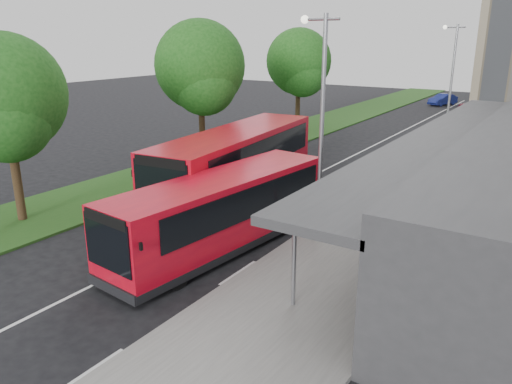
% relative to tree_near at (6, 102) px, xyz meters
% --- Properties ---
extents(ground, '(120.00, 120.00, 0.00)m').
position_rel_tree_near_xyz_m(ground, '(7.01, 2.95, -4.93)').
color(ground, black).
rests_on(ground, ground).
extents(pavement, '(5.00, 80.00, 0.15)m').
position_rel_tree_near_xyz_m(pavement, '(13.01, 22.95, -4.86)').
color(pavement, slate).
rests_on(pavement, ground).
extents(grass_verge, '(5.00, 80.00, 0.10)m').
position_rel_tree_near_xyz_m(grass_verge, '(0.01, 22.95, -4.88)').
color(grass_verge, '#1C4917').
rests_on(grass_verge, ground).
extents(lane_centre_line, '(0.12, 70.00, 0.01)m').
position_rel_tree_near_xyz_m(lane_centre_line, '(7.01, 17.95, -4.93)').
color(lane_centre_line, silver).
rests_on(lane_centre_line, ground).
extents(kerb_dashes, '(0.12, 56.00, 0.01)m').
position_rel_tree_near_xyz_m(kerb_dashes, '(10.31, 21.95, -4.93)').
color(kerb_dashes, silver).
rests_on(kerb_dashes, ground).
extents(tree_near, '(4.75, 4.75, 7.64)m').
position_rel_tree_near_xyz_m(tree_near, '(0.00, 0.00, 0.00)').
color(tree_near, '#301D13').
rests_on(tree_near, ground).
extents(tree_mid, '(5.22, 5.22, 8.39)m').
position_rel_tree_near_xyz_m(tree_mid, '(-0.00, 12.00, 0.49)').
color(tree_mid, '#301D13').
rests_on(tree_mid, ground).
extents(tree_far, '(5.01, 5.01, 8.05)m').
position_rel_tree_near_xyz_m(tree_far, '(-0.00, 24.00, 0.26)').
color(tree_far, '#301D13').
rests_on(tree_far, ground).
extents(lamp_post_near, '(1.44, 0.28, 8.00)m').
position_rel_tree_near_xyz_m(lamp_post_near, '(11.13, 4.95, -0.21)').
color(lamp_post_near, gray).
rests_on(lamp_post_near, pavement).
extents(lamp_post_far, '(1.44, 0.28, 8.00)m').
position_rel_tree_near_xyz_m(lamp_post_far, '(11.13, 24.95, -0.21)').
color(lamp_post_far, gray).
rests_on(lamp_post_far, pavement).
extents(bus_main, '(3.40, 9.78, 2.71)m').
position_rel_tree_near_xyz_m(bus_main, '(8.72, 2.23, -3.54)').
color(bus_main, red).
rests_on(bus_main, ground).
extents(bus_second, '(4.05, 11.65, 3.24)m').
position_rel_tree_near_xyz_m(bus_second, '(5.76, 7.36, -3.27)').
color(bus_second, red).
rests_on(bus_second, ground).
extents(litter_bin, '(0.49, 0.49, 0.80)m').
position_rel_tree_near_xyz_m(litter_bin, '(12.15, 13.02, -4.38)').
color(litter_bin, '#311E14').
rests_on(litter_bin, pavement).
extents(bollard, '(0.18, 0.18, 0.98)m').
position_rel_tree_near_xyz_m(bollard, '(12.01, 20.87, -4.29)').
color(bollard, '#FFAC0D').
rests_on(bollard, pavement).
extents(car_near, '(2.01, 3.61, 1.16)m').
position_rel_tree_near_xyz_m(car_near, '(9.28, 41.04, -4.35)').
color(car_near, '#540C1C').
rests_on(car_near, ground).
extents(car_far, '(2.63, 3.98, 1.24)m').
position_rel_tree_near_xyz_m(car_far, '(5.81, 47.18, -4.31)').
color(car_far, navy).
rests_on(car_far, ground).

